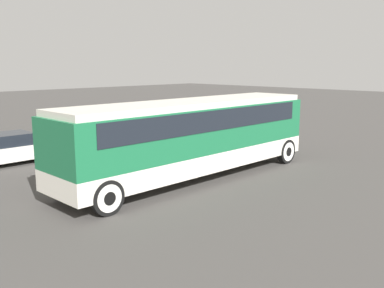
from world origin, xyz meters
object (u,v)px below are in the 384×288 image
at_px(tour_bus, 194,132).
at_px(parked_car_near, 136,140).
at_px(parked_car_mid, 8,149).
at_px(parked_car_far, 153,124).

distance_m(tour_bus, parked_car_near, 5.33).
bearing_deg(parked_car_mid, tour_bus, -61.46).
bearing_deg(parked_car_near, parked_car_far, 41.95).
bearing_deg(parked_car_far, tour_bus, -121.41).
bearing_deg(parked_car_far, parked_car_near, -138.05).
bearing_deg(parked_car_near, parked_car_mid, 154.87).
xyz_separation_m(parked_car_mid, parked_car_far, (9.60, 1.44, 0.03)).
distance_m(parked_car_mid, parked_car_far, 9.71).
bearing_deg(parked_car_mid, parked_car_near, -25.13).
height_order(parked_car_mid, parked_car_far, parked_car_far).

